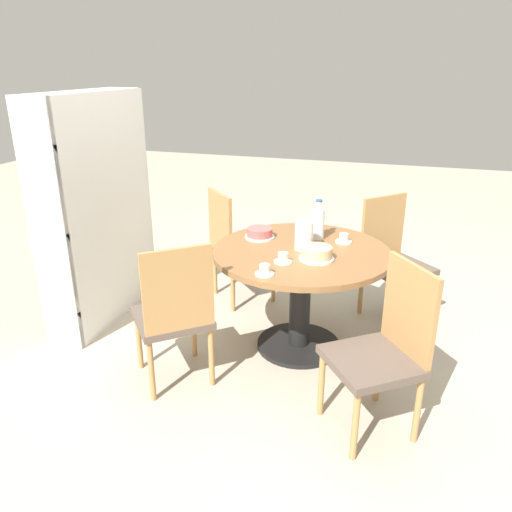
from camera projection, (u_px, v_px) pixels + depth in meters
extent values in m
plane|color=#B2A893|center=(298.00, 346.00, 3.45)|extent=(14.00, 14.00, 0.00)
cylinder|color=black|center=(298.00, 344.00, 3.45)|extent=(0.57, 0.57, 0.03)
cylinder|color=black|center=(300.00, 300.00, 3.33)|extent=(0.14, 0.14, 0.65)
cylinder|color=brown|center=(302.00, 252.00, 3.20)|extent=(1.15, 1.15, 0.04)
cylinder|color=#A87A47|center=(394.00, 309.00, 3.55)|extent=(0.03, 0.03, 0.39)
cylinder|color=#A87A47|center=(430.00, 299.00, 3.71)|extent=(0.03, 0.03, 0.39)
cylinder|color=#A87A47|center=(361.00, 291.00, 3.84)|extent=(0.03, 0.03, 0.39)
cylinder|color=#A87A47|center=(396.00, 281.00, 4.00)|extent=(0.03, 0.03, 0.39)
cube|color=brown|center=(398.00, 268.00, 3.70)|extent=(0.59, 0.59, 0.04)
cube|color=#A87A47|center=(383.00, 227.00, 3.76)|extent=(0.31, 0.29, 0.49)
cylinder|color=#A87A47|center=(273.00, 280.00, 4.03)|extent=(0.03, 0.03, 0.39)
cylinder|color=#A87A47|center=(253.00, 265.00, 4.33)|extent=(0.03, 0.03, 0.39)
cylinder|color=#A87A47|center=(233.00, 288.00, 3.88)|extent=(0.03, 0.03, 0.39)
cylinder|color=#A87A47|center=(215.00, 272.00, 4.18)|extent=(0.03, 0.03, 0.39)
cube|color=brown|center=(243.00, 251.00, 4.03)|extent=(0.59, 0.59, 0.04)
cube|color=#A87A47|center=(220.00, 223.00, 3.85)|extent=(0.30, 0.30, 0.49)
cylinder|color=#A87A47|center=(194.00, 329.00, 3.28)|extent=(0.03, 0.03, 0.39)
cylinder|color=#A87A47|center=(139.00, 341.00, 3.15)|extent=(0.03, 0.03, 0.39)
cylinder|color=#A87A47|center=(211.00, 357.00, 2.97)|extent=(0.03, 0.03, 0.39)
cylinder|color=#A87A47|center=(151.00, 371.00, 2.84)|extent=(0.03, 0.03, 0.39)
cube|color=brown|center=(172.00, 317.00, 2.98)|extent=(0.59, 0.59, 0.04)
cube|color=#A87A47|center=(178.00, 290.00, 2.72)|extent=(0.28, 0.32, 0.49)
cylinder|color=#A87A47|center=(321.00, 384.00, 2.72)|extent=(0.03, 0.03, 0.39)
cylinder|color=#A87A47|center=(355.00, 426.00, 2.41)|extent=(0.03, 0.03, 0.39)
cylinder|color=#A87A47|center=(378.00, 371.00, 2.84)|extent=(0.03, 0.03, 0.39)
cylinder|color=#A87A47|center=(418.00, 410.00, 2.52)|extent=(0.03, 0.03, 0.39)
cube|color=brown|center=(371.00, 361.00, 2.54)|extent=(0.59, 0.59, 0.04)
cube|color=#A87A47|center=(409.00, 309.00, 2.51)|extent=(0.33, 0.26, 0.49)
cube|color=silver|center=(133.00, 194.00, 4.08)|extent=(0.04, 0.28, 1.66)
cube|color=silver|center=(49.00, 232.00, 3.17)|extent=(0.04, 0.28, 1.66)
cube|color=silver|center=(112.00, 212.00, 3.59)|extent=(1.07, 0.02, 1.66)
cube|color=silver|center=(108.00, 310.00, 3.92)|extent=(1.00, 0.27, 0.04)
cube|color=silver|center=(103.00, 263.00, 3.78)|extent=(1.00, 0.27, 0.04)
cube|color=silver|center=(96.00, 211.00, 3.63)|extent=(1.00, 0.27, 0.04)
cube|color=silver|center=(90.00, 153.00, 3.48)|extent=(1.00, 0.27, 0.04)
cube|color=silver|center=(82.00, 94.00, 3.33)|extent=(1.00, 0.27, 0.04)
cube|color=beige|center=(128.00, 276.00, 4.12)|extent=(0.39, 0.21, 0.31)
cube|color=#703384|center=(84.00, 307.00, 3.58)|extent=(0.39, 0.21, 0.31)
cube|color=#703384|center=(125.00, 227.00, 3.99)|extent=(0.36, 0.21, 0.35)
cube|color=beige|center=(75.00, 255.00, 3.42)|extent=(0.36, 0.21, 0.33)
cube|color=#234793|center=(117.00, 181.00, 3.81)|extent=(0.44, 0.21, 0.29)
cube|color=black|center=(71.00, 200.00, 3.32)|extent=(0.44, 0.21, 0.26)
cube|color=beige|center=(113.00, 122.00, 3.68)|extent=(0.38, 0.21, 0.33)
cube|color=#B72D28|center=(58.00, 132.00, 3.13)|extent=(0.38, 0.21, 0.33)
cylinder|color=white|center=(304.00, 235.00, 3.18)|extent=(0.12, 0.12, 0.19)
cone|color=white|center=(305.00, 220.00, 3.14)|extent=(0.11, 0.11, 0.02)
sphere|color=white|center=(305.00, 217.00, 3.14)|extent=(0.02, 0.02, 0.02)
cylinder|color=silver|center=(318.00, 224.00, 3.36)|extent=(0.08, 0.08, 0.20)
cylinder|color=silver|center=(319.00, 206.00, 3.31)|extent=(0.04, 0.04, 0.06)
cylinder|color=#2D5184|center=(319.00, 201.00, 3.30)|extent=(0.04, 0.04, 0.01)
cylinder|color=silver|center=(316.00, 258.00, 3.04)|extent=(0.22, 0.22, 0.01)
cylinder|color=#DBB784|center=(317.00, 252.00, 3.02)|extent=(0.19, 0.19, 0.07)
cylinder|color=silver|center=(260.00, 237.00, 3.42)|extent=(0.20, 0.20, 0.01)
cylinder|color=#C65651|center=(260.00, 232.00, 3.41)|extent=(0.17, 0.17, 0.06)
cylinder|color=white|center=(265.00, 274.00, 2.82)|extent=(0.11, 0.11, 0.01)
cylinder|color=silver|center=(265.00, 269.00, 2.81)|extent=(0.06, 0.06, 0.05)
cylinder|color=white|center=(343.00, 242.00, 3.33)|extent=(0.11, 0.11, 0.01)
cylinder|color=silver|center=(344.00, 237.00, 3.32)|extent=(0.06, 0.06, 0.05)
cylinder|color=white|center=(283.00, 262.00, 3.00)|extent=(0.11, 0.11, 0.01)
cylinder|color=silver|center=(283.00, 257.00, 2.99)|extent=(0.06, 0.06, 0.05)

